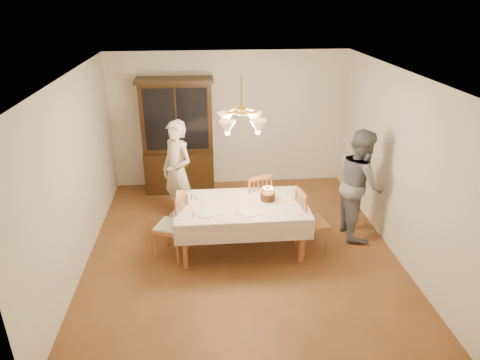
{
  "coord_description": "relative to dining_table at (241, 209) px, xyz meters",
  "views": [
    {
      "loc": [
        -0.51,
        -5.48,
        3.58
      ],
      "look_at": [
        0.0,
        0.2,
        1.05
      ],
      "focal_mm": 32.0,
      "sensor_mm": 36.0,
      "label": 1
    }
  ],
  "objects": [
    {
      "name": "chair_left_end",
      "position": [
        -1.02,
        -0.04,
        -0.23
      ],
      "size": [
        0.55,
        0.57,
        1.0
      ],
      "color": "#99542C",
      "rests_on": "ground"
    },
    {
      "name": "place_setting_near_right",
      "position": [
        0.08,
        -0.3,
        0.08
      ],
      "size": [
        0.37,
        0.23,
        0.02
      ],
      "color": "white",
      "rests_on": "dining_table"
    },
    {
      "name": "chair_right_end",
      "position": [
        1.02,
        -0.11,
        -0.24
      ],
      "size": [
        0.49,
        0.5,
        1.0
      ],
      "color": "#99542C",
      "rests_on": "ground"
    },
    {
      "name": "china_hutch",
      "position": [
        -0.99,
        2.25,
        0.36
      ],
      "size": [
        1.38,
        0.54,
        2.16
      ],
      "color": "black",
      "rests_on": "ground"
    },
    {
      "name": "dining_table",
      "position": [
        0.0,
        0.0,
        0.0
      ],
      "size": [
        1.9,
        1.1,
        0.76
      ],
      "color": "#99542C",
      "rests_on": "ground"
    },
    {
      "name": "elderly_woman",
      "position": [
        -0.95,
        1.04,
        0.18
      ],
      "size": [
        0.73,
        0.74,
        1.73
      ],
      "primitive_type": "imported",
      "rotation": [
        0.0,
        0.0,
        -0.83
      ],
      "color": "#EDE3C8",
      "rests_on": "ground"
    },
    {
      "name": "place_setting_far_left",
      "position": [
        -0.54,
        0.28,
        0.08
      ],
      "size": [
        0.41,
        0.26,
        0.02
      ],
      "color": "white",
      "rests_on": "dining_table"
    },
    {
      "name": "chandelier",
      "position": [
        -0.0,
        -0.0,
        1.29
      ],
      "size": [
        0.62,
        0.62,
        0.73
      ],
      "color": "#BF8C3F",
      "rests_on": "ground"
    },
    {
      "name": "chair_far_side",
      "position": [
        0.27,
        0.59,
        -0.24
      ],
      "size": [
        0.56,
        0.55,
        1.0
      ],
      "color": "#99542C",
      "rests_on": "ground"
    },
    {
      "name": "birthday_cake",
      "position": [
        0.4,
        0.07,
        0.14
      ],
      "size": [
        0.3,
        0.3,
        0.21
      ],
      "color": "white",
      "rests_on": "dining_table"
    },
    {
      "name": "adult_in_grey",
      "position": [
        1.86,
        0.31,
        0.18
      ],
      "size": [
        0.66,
        0.84,
        1.73
      ],
      "primitive_type": "imported",
      "rotation": [
        0.0,
        0.0,
        1.57
      ],
      "color": "slate",
      "rests_on": "ground"
    },
    {
      "name": "place_setting_near_left",
      "position": [
        -0.5,
        -0.25,
        0.08
      ],
      "size": [
        0.41,
        0.27,
        0.02
      ],
      "color": "white",
      "rests_on": "dining_table"
    },
    {
      "name": "room_shell",
      "position": [
        0.0,
        0.0,
        0.9
      ],
      "size": [
        5.0,
        5.0,
        5.0
      ],
      "color": "white",
      "rests_on": "ground"
    },
    {
      "name": "ground",
      "position": [
        0.0,
        0.0,
        -0.68
      ],
      "size": [
        5.0,
        5.0,
        0.0
      ],
      "primitive_type": "plane",
      "color": "brown",
      "rests_on": "ground"
    }
  ]
}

